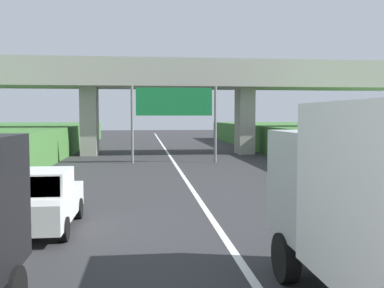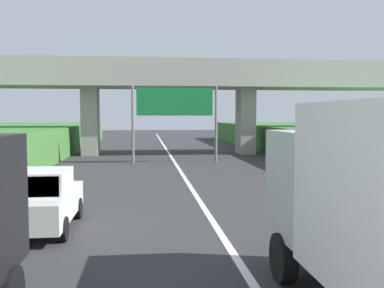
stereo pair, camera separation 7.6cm
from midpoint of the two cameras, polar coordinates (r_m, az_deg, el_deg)
name	(u,v)px [view 2 (the right image)]	position (r m, az deg, el deg)	size (l,w,h in m)	color
lane_centre_stripe	(176,165)	(28.85, -2.00, -2.71)	(0.20, 101.98, 0.01)	white
overpass_bridge	(169,84)	(36.49, -2.92, 7.81)	(40.00, 4.80, 7.74)	#ADA89E
overhead_highway_sign	(175,107)	(29.82, -2.18, 4.92)	(5.88, 0.18, 5.24)	slate
car_white	(41,200)	(13.14, -19.00, -6.93)	(1.86, 4.10, 1.72)	silver
construction_barrel_3	(31,185)	(18.58, -20.24, -5.11)	(0.57, 0.57, 0.90)	orange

